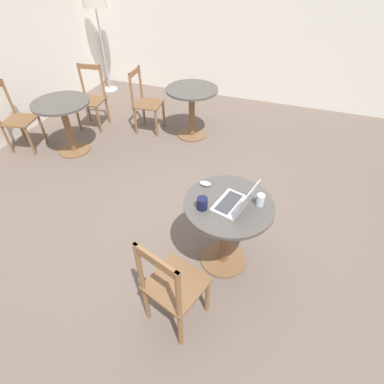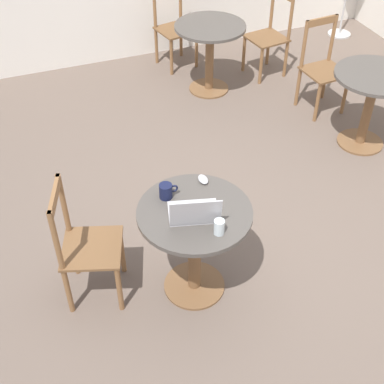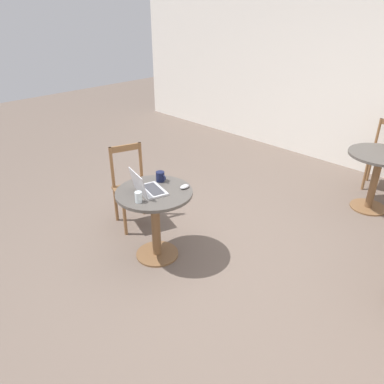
% 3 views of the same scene
% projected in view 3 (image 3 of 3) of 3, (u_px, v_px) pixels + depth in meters
% --- Properties ---
extents(ground_plane, '(16.00, 16.00, 0.00)m').
position_uv_depth(ground_plane, '(213.00, 261.00, 3.72)').
color(ground_plane, '#66564C').
extents(wall_back, '(9.40, 0.06, 2.70)m').
position_uv_depth(wall_back, '(373.00, 78.00, 5.13)').
color(wall_back, white).
rests_on(wall_back, ground_plane).
extents(cafe_table_near, '(0.72, 0.72, 0.73)m').
position_uv_depth(cafe_table_near, '(155.00, 209.00, 3.57)').
color(cafe_table_near, brown).
rests_on(cafe_table_near, ground_plane).
extents(cafe_table_far, '(0.72, 0.72, 0.73)m').
position_uv_depth(cafe_table_far, '(377.00, 169.00, 4.42)').
color(cafe_table_far, brown).
rests_on(cafe_table_far, ground_plane).
extents(chair_near_left, '(0.48, 0.48, 0.91)m').
position_uv_depth(chair_near_left, '(132.00, 188.00, 4.18)').
color(chair_near_left, brown).
rests_on(chair_near_left, ground_plane).
extents(laptop, '(0.36, 0.33, 0.22)m').
position_uv_depth(laptop, '(147.00, 188.00, 3.44)').
color(laptop, '#B7B7BC').
rests_on(laptop, cafe_table_near).
extents(mouse, '(0.06, 0.10, 0.03)m').
position_uv_depth(mouse, '(185.00, 187.00, 3.53)').
color(mouse, '#B7B7BC').
rests_on(mouse, cafe_table_near).
extents(mug, '(0.12, 0.08, 0.10)m').
position_uv_depth(mug, '(160.00, 177.00, 3.65)').
color(mug, '#141938').
rests_on(mug, cafe_table_near).
extents(drinking_glass, '(0.06, 0.06, 0.10)m').
position_uv_depth(drinking_glass, '(138.00, 197.00, 3.27)').
color(drinking_glass, silver).
rests_on(drinking_glass, cafe_table_near).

